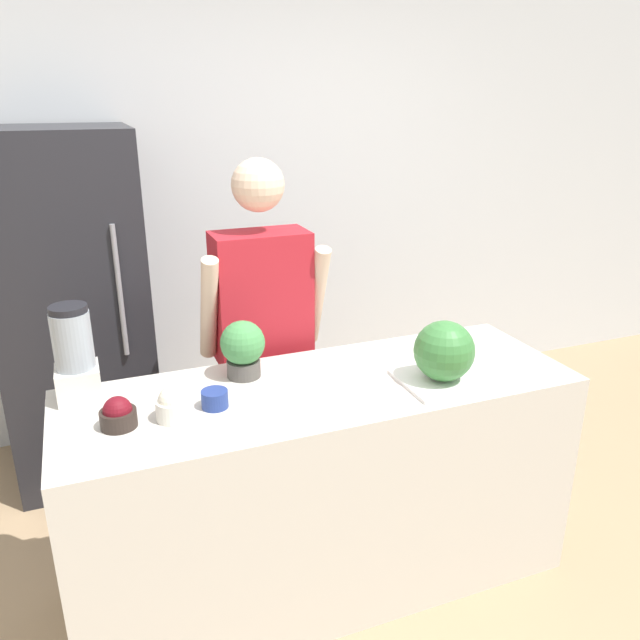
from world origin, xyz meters
name	(u,v)px	position (x,y,z in m)	size (l,w,h in m)	color
ground_plane	(355,633)	(0.00, 0.00, 0.00)	(14.00, 14.00, 0.00)	tan
wall_back	(219,208)	(0.00, 1.99, 1.30)	(8.00, 0.06, 2.60)	silver
counter_island	(323,485)	(0.00, 0.33, 0.45)	(1.95, 0.66, 0.90)	beige
refrigerator	(74,310)	(-0.86, 1.60, 0.90)	(0.71, 0.71, 1.79)	#232328
person	(263,346)	(-0.08, 0.84, 0.87)	(0.55, 0.27, 1.69)	#333338
cutting_board	(448,379)	(0.46, 0.19, 0.91)	(0.37, 0.29, 0.01)	white
watermelon	(444,351)	(0.43, 0.19, 1.03)	(0.23, 0.23, 0.23)	#3D7F3D
bowl_cherries	(118,414)	(-0.74, 0.29, 0.94)	(0.12, 0.12, 0.11)	#2D231E
bowl_cream	(174,405)	(-0.56, 0.27, 0.95)	(0.12, 0.12, 0.12)	white
bowl_small_blue	(215,399)	(-0.42, 0.30, 0.93)	(0.09, 0.09, 0.06)	navy
blender	(75,355)	(-0.86, 0.55, 1.07)	(0.15, 0.15, 0.35)	silver
potted_plant	(243,348)	(-0.26, 0.52, 1.02)	(0.17, 0.17, 0.23)	#514C47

